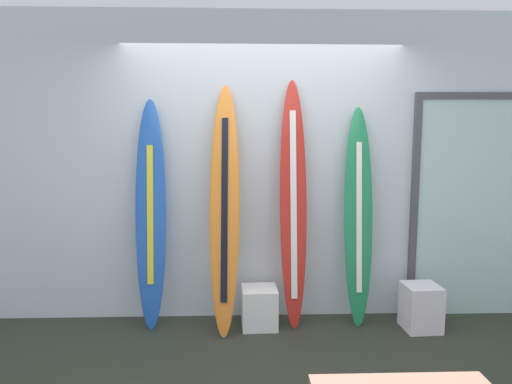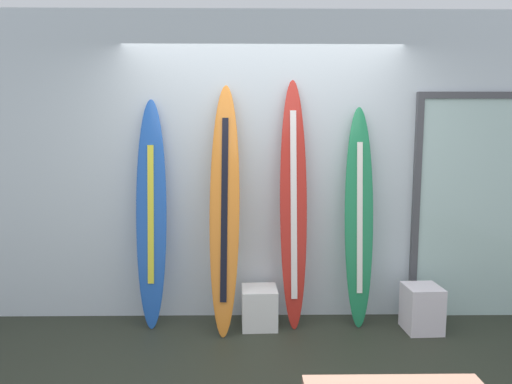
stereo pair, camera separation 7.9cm
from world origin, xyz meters
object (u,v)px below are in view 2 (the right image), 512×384
surfboard_cobalt (151,214)px  display_block_center (422,308)px  glass_door (474,203)px  surfboard_sunset (225,210)px  surfboard_crimson (293,204)px  surfboard_emerald (359,217)px  display_block_left (259,307)px

surfboard_cobalt → display_block_center: surfboard_cobalt is taller
display_block_center → glass_door: (0.57, 0.34, 0.87)m
surfboard_sunset → glass_door: size_ratio=1.03×
surfboard_cobalt → surfboard_sunset: size_ratio=0.94×
surfboard_crimson → surfboard_emerald: (0.58, 0.01, -0.12)m
surfboard_sunset → surfboard_crimson: 0.61m
surfboard_emerald → surfboard_sunset: bearing=-175.4°
surfboard_cobalt → display_block_center: bearing=-4.3°
surfboard_emerald → display_block_left: (-0.88, -0.07, -0.80)m
surfboard_cobalt → surfboard_emerald: size_ratio=1.03×
glass_door → surfboard_cobalt: bearing=-176.8°
surfboard_emerald → glass_door: size_ratio=0.94×
surfboard_cobalt → display_block_left: 1.27m
surfboard_crimson → display_block_left: size_ratio=6.16×
surfboard_cobalt → display_block_center: 2.51m
surfboard_crimson → glass_door: surfboard_crimson is taller
surfboard_crimson → display_block_left: (-0.30, -0.07, -0.92)m
surfboard_cobalt → surfboard_sunset: bearing=-8.6°
surfboard_cobalt → surfboard_crimson: bearing=-0.4°
surfboard_sunset → display_block_left: (0.30, 0.02, -0.88)m
surfboard_sunset → surfboard_crimson: bearing=8.5°
surfboard_crimson → display_block_center: surfboard_crimson is taller
surfboard_crimson → glass_door: 1.69m
surfboard_cobalt → surfboard_emerald: (1.84, -0.00, -0.03)m
surfboard_cobalt → glass_door: glass_door is taller
display_block_left → surfboard_crimson: bearing=12.2°
surfboard_crimson → display_block_center: bearing=-8.6°
surfboard_sunset → surfboard_crimson: surfboard_crimson is taller
display_block_center → surfboard_crimson: bearing=171.4°
surfboard_sunset → surfboard_emerald: size_ratio=1.10×
surfboard_cobalt → display_block_left: bearing=-4.4°
surfboard_sunset → glass_door: surfboard_sunset is taller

